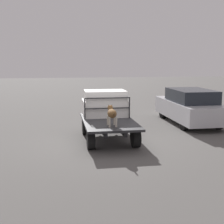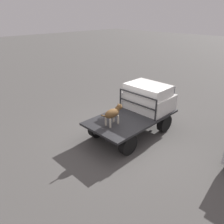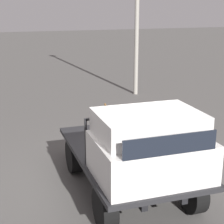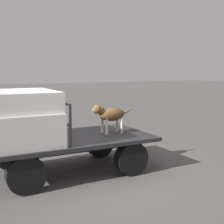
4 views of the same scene
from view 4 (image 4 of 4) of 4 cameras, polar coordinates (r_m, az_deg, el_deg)
The scene contains 5 objects.
ground_plane at distance 6.86m, azimuth -7.77°, elevation -10.78°, with size 80.00×80.00×0.00m, color #514F4C.
flatbed_truck at distance 6.70m, azimuth -7.86°, elevation -6.36°, with size 3.47×1.85×0.76m.
truck_cab at distance 6.31m, azimuth -16.39°, elevation -1.10°, with size 1.35×1.73×1.02m.
truck_headboard at distance 6.48m, azimuth -10.21°, elevation -0.19°, with size 0.04×1.73×0.81m.
dog at distance 6.91m, azimuth -0.45°, elevation -0.44°, with size 0.99×0.30×0.70m.
Camera 4 is at (2.17, 6.13, 2.19)m, focal length 50.00 mm.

